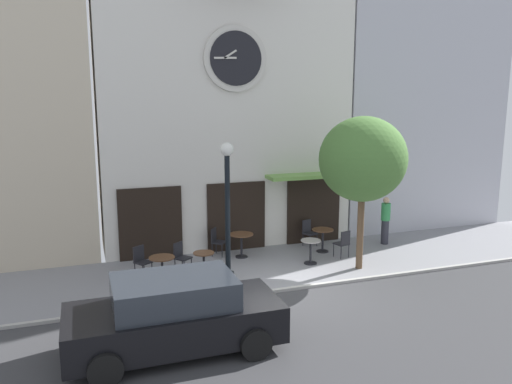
# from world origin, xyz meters

# --- Properties ---
(ground_plane) EXTENTS (27.28, 10.37, 0.13)m
(ground_plane) POSITION_xyz_m (0.00, -1.11, -0.02)
(ground_plane) COLOR gray
(clock_building) EXTENTS (8.55, 3.21, 11.12)m
(clock_building) POSITION_xyz_m (-0.27, 5.05, 5.75)
(clock_building) COLOR silver
(clock_building) RESTS_ON ground_plane
(neighbor_building_right) EXTENTS (6.89, 3.16, 14.12)m
(neighbor_building_right) POSITION_xyz_m (7.51, 5.63, 7.06)
(neighbor_building_right) COLOR #B2B2BC
(neighbor_building_right) RESTS_ON ground_plane
(street_lamp) EXTENTS (0.36, 0.36, 3.92)m
(street_lamp) POSITION_xyz_m (-1.45, 0.97, 1.99)
(street_lamp) COLOR black
(street_lamp) RESTS_ON ground_plane
(street_tree) EXTENTS (2.62, 2.36, 4.56)m
(street_tree) POSITION_xyz_m (2.66, 0.98, 3.30)
(street_tree) COLOR brown
(street_tree) RESTS_ON ground_plane
(cafe_table_leftmost) EXTENTS (0.71, 0.71, 0.75)m
(cafe_table_leftmost) POSITION_xyz_m (-3.14, 1.70, 0.53)
(cafe_table_leftmost) COLOR black
(cafe_table_leftmost) RESTS_ON ground_plane
(cafe_table_near_curb) EXTENTS (0.60, 0.60, 0.75)m
(cafe_table_near_curb) POSITION_xyz_m (-1.96, 1.72, 0.49)
(cafe_table_near_curb) COLOR black
(cafe_table_near_curb) RESTS_ON ground_plane
(cafe_table_center) EXTENTS (0.77, 0.77, 0.77)m
(cafe_table_center) POSITION_xyz_m (-0.37, 3.17, 0.57)
(cafe_table_center) COLOR black
(cafe_table_center) RESTS_ON ground_plane
(cafe_table_near_door) EXTENTS (0.62, 0.62, 0.75)m
(cafe_table_near_door) POSITION_xyz_m (1.45, 1.85, 0.50)
(cafe_table_near_door) COLOR black
(cafe_table_near_door) RESTS_ON ground_plane
(cafe_table_center_right) EXTENTS (0.71, 0.71, 0.77)m
(cafe_table_center_right) POSITION_xyz_m (2.36, 2.83, 0.55)
(cafe_table_center_right) COLOR black
(cafe_table_center_right) RESTS_ON ground_plane
(cafe_chair_curbside) EXTENTS (0.51, 0.51, 0.90)m
(cafe_chair_curbside) POSITION_xyz_m (2.21, 3.63, 0.53)
(cafe_chair_curbside) COLOR black
(cafe_chair_curbside) RESTS_ON ground_plane
(cafe_chair_facing_wall) EXTENTS (0.56, 0.56, 0.90)m
(cafe_chair_facing_wall) POSITION_xyz_m (-3.63, 2.38, 0.53)
(cafe_chair_facing_wall) COLOR black
(cafe_chair_facing_wall) RESTS_ON ground_plane
(cafe_chair_right_end) EXTENTS (0.56, 0.56, 0.90)m
(cafe_chair_right_end) POSITION_xyz_m (-2.49, 2.38, 0.53)
(cafe_chair_right_end) COLOR black
(cafe_chair_right_end) RESTS_ON ground_plane
(cafe_chair_facing_street) EXTENTS (0.49, 0.49, 0.90)m
(cafe_chair_facing_street) POSITION_xyz_m (2.68, 2.02, 0.53)
(cafe_chair_facing_street) COLOR black
(cafe_chair_facing_street) RESTS_ON ground_plane
(cafe_chair_under_awning) EXTENTS (0.56, 0.56, 0.90)m
(cafe_chair_under_awning) POSITION_xyz_m (-1.08, 3.61, 0.53)
(cafe_chair_under_awning) COLOR black
(cafe_chair_under_awning) RESTS_ON ground_plane
(pedestrian_green) EXTENTS (0.44, 0.44, 1.67)m
(pedestrian_green) POSITION_xyz_m (4.85, 2.95, 0.86)
(pedestrian_green) COLOR #2D2D38
(pedestrian_green) RESTS_ON ground_plane
(parked_car_black) EXTENTS (4.30, 2.03, 1.55)m
(parked_car_black) POSITION_xyz_m (-3.49, -2.19, 0.76)
(parked_car_black) COLOR black
(parked_car_black) RESTS_ON ground_plane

